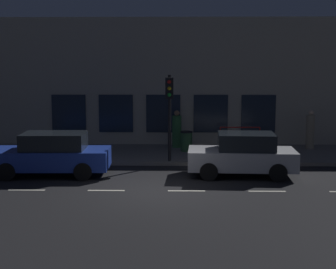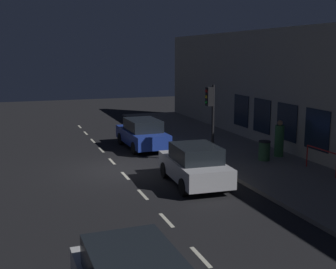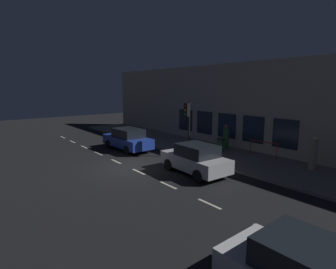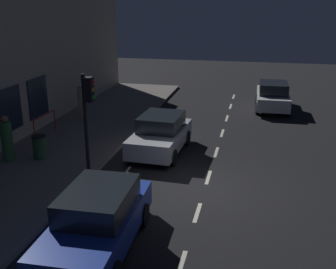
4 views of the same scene
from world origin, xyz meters
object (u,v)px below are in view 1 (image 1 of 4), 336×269
pedestrian_0 (177,131)px  trash_bin (186,141)px  traffic_light (169,101)px  pedestrian_1 (310,131)px  parked_car_1 (51,154)px  parked_car_2 (243,155)px

pedestrian_0 → trash_bin: bearing=58.5°
traffic_light → pedestrian_1: 7.39m
traffic_light → parked_car_1: (-1.96, 4.30, -1.82)m
parked_car_2 → pedestrian_1: (5.09, -3.76, 0.20)m
trash_bin → parked_car_1: bearing=131.1°
pedestrian_0 → pedestrian_1: (-0.30, -6.18, 0.04)m
parked_car_1 → parked_car_2: bearing=-91.0°
parked_car_1 → trash_bin: bearing=-50.4°
parked_car_1 → pedestrian_1: 11.95m
parked_car_1 → pedestrian_0: pedestrian_0 is taller
parked_car_1 → parked_car_2: same height
pedestrian_1 → traffic_light: bearing=-66.5°
parked_car_1 → trash_bin: parked_car_1 is taller
parked_car_1 → pedestrian_1: (5.16, -10.77, 0.20)m
parked_car_2 → trash_bin: size_ratio=4.35×
traffic_light → pedestrian_0: bearing=-4.7°
traffic_light → pedestrian_0: 3.88m
traffic_light → trash_bin: traffic_light is taller
trash_bin → parked_car_2: bearing=-155.4°
parked_car_2 → pedestrian_1: pedestrian_1 is taller
pedestrian_0 → trash_bin: pedestrian_0 is taller
traffic_light → parked_car_2: size_ratio=0.88×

